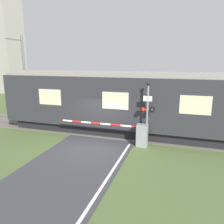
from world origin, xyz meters
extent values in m
plane|color=#4C6033|center=(0.00, 0.00, 0.00)|extent=(80.00, 80.00, 0.00)
cube|color=#666056|center=(0.00, 3.05, 0.01)|extent=(36.00, 3.20, 0.03)
cube|color=#595451|center=(0.00, 2.33, 0.08)|extent=(36.00, 0.08, 0.10)
cube|color=#595451|center=(0.00, 3.77, 0.08)|extent=(36.00, 0.08, 0.10)
cube|color=black|center=(0.85, 3.05, 0.30)|extent=(14.51, 2.62, 0.60)
cube|color=#2D2D33|center=(0.85, 3.05, 2.15)|extent=(15.77, 3.08, 3.10)
cube|color=gray|center=(0.85, 3.05, 3.82)|extent=(15.46, 2.84, 0.24)
cube|color=beige|center=(5.19, 1.50, 2.38)|extent=(1.58, 0.02, 0.99)
cube|color=beige|center=(0.85, 1.50, 2.38)|extent=(1.58, 0.02, 0.99)
cube|color=beige|center=(-3.49, 1.50, 2.38)|extent=(1.58, 0.02, 0.99)
cube|color=gray|center=(2.56, 0.97, 0.62)|extent=(0.60, 0.44, 1.25)
cylinder|color=gray|center=(2.56, 0.97, 1.08)|extent=(0.16, 0.16, 0.18)
cylinder|color=red|center=(2.25, 0.97, 1.08)|extent=(0.61, 0.11, 0.11)
cylinder|color=white|center=(1.65, 0.97, 1.08)|extent=(0.61, 0.11, 0.11)
cylinder|color=red|center=(1.04, 0.97, 1.08)|extent=(0.61, 0.11, 0.11)
cylinder|color=white|center=(0.44, 0.97, 1.08)|extent=(0.61, 0.11, 0.11)
cylinder|color=red|center=(-0.17, 0.97, 1.08)|extent=(0.61, 0.11, 0.11)
cylinder|color=white|center=(-0.78, 0.97, 1.08)|extent=(0.61, 0.11, 0.11)
cylinder|color=red|center=(-1.38, 0.97, 1.08)|extent=(0.61, 0.11, 0.11)
cylinder|color=white|center=(-1.99, 0.97, 1.08)|extent=(0.61, 0.11, 0.11)
cylinder|color=red|center=(-2.29, 0.97, 1.08)|extent=(0.20, 0.02, 0.20)
cylinder|color=gray|center=(2.78, 1.06, 1.68)|extent=(0.11, 0.11, 3.35)
cube|color=gray|center=(2.78, 1.06, 2.08)|extent=(0.58, 0.07, 0.07)
sphere|color=red|center=(2.55, 1.01, 2.08)|extent=(0.24, 0.24, 0.24)
sphere|color=black|center=(3.01, 1.01, 2.08)|extent=(0.24, 0.24, 0.24)
cylinder|color=black|center=(2.55, 1.12, 2.08)|extent=(0.30, 0.06, 0.30)
cylinder|color=black|center=(3.01, 1.12, 2.08)|extent=(0.30, 0.06, 0.30)
cube|color=white|center=(2.78, 1.02, 2.68)|extent=(0.47, 0.02, 0.28)
sphere|color=black|center=(2.78, 1.06, 3.45)|extent=(0.18, 0.18, 0.18)
cylinder|color=slate|center=(-8.37, 5.31, 3.34)|extent=(0.20, 0.20, 6.67)
cube|color=slate|center=(-8.37, 4.41, 6.27)|extent=(0.10, 1.80, 0.08)
cube|color=#9E998E|center=(-20.75, 16.87, 7.62)|extent=(3.90, 3.90, 15.24)
camera|label=1|loc=(4.44, -10.35, 4.59)|focal=35.00mm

